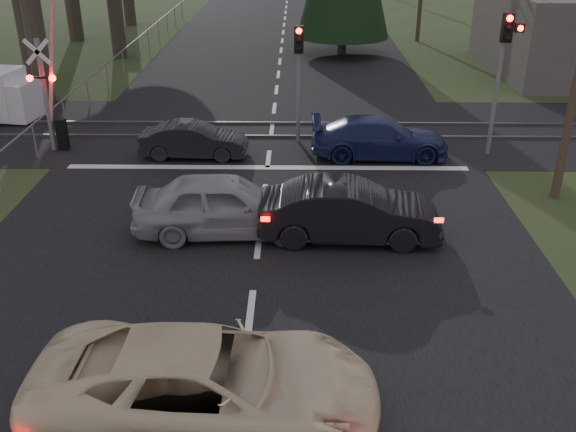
{
  "coord_description": "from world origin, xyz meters",
  "views": [
    {
      "loc": [
        0.94,
        -11.22,
        7.67
      ],
      "look_at": [
        0.76,
        1.92,
        1.3
      ],
      "focal_mm": 40.0,
      "sensor_mm": 36.0,
      "label": 1
    }
  ],
  "objects_px": {
    "traffic_signal_right": "(504,57)",
    "silver_car": "(225,205)",
    "cream_coupe": "(206,384)",
    "dark_hatchback": "(349,212)",
    "crossing_signal": "(52,92)",
    "dark_car_far": "(194,140)",
    "traffic_signal_center": "(299,64)",
    "blue_sedan": "(379,138)"
  },
  "relations": [
    {
      "from": "crossing_signal",
      "to": "blue_sedan",
      "type": "relative_size",
      "value": 1.52
    },
    {
      "from": "crossing_signal",
      "to": "traffic_signal_right",
      "type": "height_order",
      "value": "crossing_signal"
    },
    {
      "from": "traffic_signal_center",
      "to": "dark_hatchback",
      "type": "xyz_separation_m",
      "value": [
        1.28,
        -7.35,
        -2.06
      ]
    },
    {
      "from": "blue_sedan",
      "to": "dark_car_far",
      "type": "height_order",
      "value": "blue_sedan"
    },
    {
      "from": "blue_sedan",
      "to": "dark_car_far",
      "type": "xyz_separation_m",
      "value": [
        -6.23,
        -0.14,
        -0.08
      ]
    },
    {
      "from": "crossing_signal",
      "to": "dark_car_far",
      "type": "xyz_separation_m",
      "value": [
        4.77,
        -0.62,
        -1.47
      ]
    },
    {
      "from": "traffic_signal_right",
      "to": "dark_hatchback",
      "type": "xyz_separation_m",
      "value": [
        -5.27,
        -6.15,
        -2.57
      ]
    },
    {
      "from": "traffic_signal_right",
      "to": "cream_coupe",
      "type": "relative_size",
      "value": 0.84
    },
    {
      "from": "traffic_signal_right",
      "to": "cream_coupe",
      "type": "xyz_separation_m",
      "value": [
        -8.03,
        -12.67,
        -2.54
      ]
    },
    {
      "from": "crossing_signal",
      "to": "traffic_signal_right",
      "type": "xyz_separation_m",
      "value": [
        14.82,
        -0.31,
        1.26
      ]
    },
    {
      "from": "silver_car",
      "to": "dark_car_far",
      "type": "bearing_deg",
      "value": 12.87
    },
    {
      "from": "traffic_signal_right",
      "to": "crossing_signal",
      "type": "bearing_deg",
      "value": 178.79
    },
    {
      "from": "silver_car",
      "to": "dark_hatchback",
      "type": "bearing_deg",
      "value": -98.37
    },
    {
      "from": "blue_sedan",
      "to": "dark_car_far",
      "type": "relative_size",
      "value": 1.29
    },
    {
      "from": "cream_coupe",
      "to": "dark_car_far",
      "type": "xyz_separation_m",
      "value": [
        -2.02,
        12.37,
        -0.19
      ]
    },
    {
      "from": "crossing_signal",
      "to": "dark_hatchback",
      "type": "height_order",
      "value": "crossing_signal"
    },
    {
      "from": "dark_car_far",
      "to": "crossing_signal",
      "type": "bearing_deg",
      "value": 84.45
    },
    {
      "from": "traffic_signal_center",
      "to": "blue_sedan",
      "type": "bearing_deg",
      "value": -26.72
    },
    {
      "from": "traffic_signal_center",
      "to": "cream_coupe",
      "type": "bearing_deg",
      "value": -96.09
    },
    {
      "from": "traffic_signal_center",
      "to": "blue_sedan",
      "type": "relative_size",
      "value": 0.89
    },
    {
      "from": "dark_hatchback",
      "to": "silver_car",
      "type": "height_order",
      "value": "silver_car"
    },
    {
      "from": "cream_coupe",
      "to": "traffic_signal_center",
      "type": "bearing_deg",
      "value": -4.42
    },
    {
      "from": "crossing_signal",
      "to": "cream_coupe",
      "type": "distance_m",
      "value": 14.71
    },
    {
      "from": "traffic_signal_center",
      "to": "crossing_signal",
      "type": "bearing_deg",
      "value": -173.85
    },
    {
      "from": "crossing_signal",
      "to": "cream_coupe",
      "type": "height_order",
      "value": "crossing_signal"
    },
    {
      "from": "cream_coupe",
      "to": "silver_car",
      "type": "height_order",
      "value": "silver_car"
    },
    {
      "from": "silver_car",
      "to": "traffic_signal_right",
      "type": "bearing_deg",
      "value": -58.47
    },
    {
      "from": "dark_hatchback",
      "to": "dark_car_far",
      "type": "relative_size",
      "value": 1.28
    },
    {
      "from": "traffic_signal_right",
      "to": "blue_sedan",
      "type": "distance_m",
      "value": 4.65
    },
    {
      "from": "dark_hatchback",
      "to": "blue_sedan",
      "type": "height_order",
      "value": "dark_hatchback"
    },
    {
      "from": "cream_coupe",
      "to": "dark_hatchback",
      "type": "bearing_deg",
      "value": -21.26
    },
    {
      "from": "crossing_signal",
      "to": "traffic_signal_right",
      "type": "distance_m",
      "value": 14.88
    },
    {
      "from": "crossing_signal",
      "to": "dark_hatchback",
      "type": "bearing_deg",
      "value": -34.08
    },
    {
      "from": "blue_sedan",
      "to": "traffic_signal_right",
      "type": "bearing_deg",
      "value": -87.47
    },
    {
      "from": "traffic_signal_right",
      "to": "cream_coupe",
      "type": "height_order",
      "value": "traffic_signal_right"
    },
    {
      "from": "crossing_signal",
      "to": "traffic_signal_center",
      "type": "xyz_separation_m",
      "value": [
        8.27,
        0.89,
        0.75
      ]
    },
    {
      "from": "crossing_signal",
      "to": "traffic_signal_right",
      "type": "relative_size",
      "value": 1.48
    },
    {
      "from": "traffic_signal_right",
      "to": "blue_sedan",
      "type": "bearing_deg",
      "value": -177.46
    },
    {
      "from": "dark_hatchback",
      "to": "dark_car_far",
      "type": "xyz_separation_m",
      "value": [
        -4.78,
        5.85,
        -0.16
      ]
    },
    {
      "from": "crossing_signal",
      "to": "blue_sedan",
      "type": "xyz_separation_m",
      "value": [
        11.0,
        -0.48,
        -1.39
      ]
    },
    {
      "from": "traffic_signal_right",
      "to": "silver_car",
      "type": "xyz_separation_m",
      "value": [
        -8.43,
        -5.87,
        -2.52
      ]
    },
    {
      "from": "silver_car",
      "to": "blue_sedan",
      "type": "distance_m",
      "value": 7.33
    }
  ]
}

